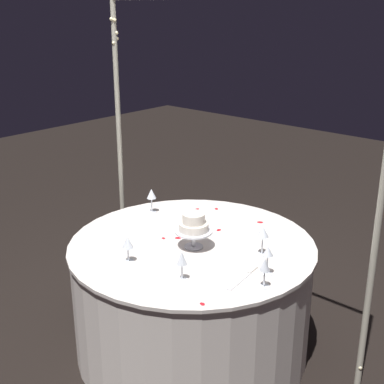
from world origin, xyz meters
The scene contains 21 objects.
ground_plane centered at (0.00, 0.00, 0.00)m, with size 12.00×12.00×0.00m, color black.
decorative_arch centered at (0.00, 0.30, 1.39)m, with size 1.99×0.06×2.12m.
main_table centered at (0.00, 0.00, 0.36)m, with size 1.46×1.46×0.72m.
tiered_cake centered at (0.05, -0.04, 0.86)m, with size 0.22×0.22×0.21m.
wine_glass_0 centered at (0.40, 0.15, 0.86)m, with size 0.07×0.07×0.17m.
wine_glass_1 centered at (0.61, -0.15, 0.84)m, with size 0.06×0.06×0.16m.
wine_glass_2 centered at (-0.53, 0.19, 0.85)m, with size 0.06×0.06×0.17m.
wine_glass_3 centered at (0.55, -0.03, 0.84)m, with size 0.06×0.06×0.16m.
wine_glass_4 centered at (0.25, -0.36, 0.84)m, with size 0.06×0.06×0.16m.
wine_glass_5 centered at (-0.10, -0.41, 0.83)m, with size 0.06×0.06×0.15m.
cake_knife centered at (0.48, -0.13, 0.73)m, with size 0.06×0.30×0.01m.
rose_petal_0 centered at (0.01, 0.25, 0.72)m, with size 0.03×0.02×0.00m, color red.
rose_petal_1 centered at (-0.32, 0.32, 0.72)m, with size 0.03×0.02×0.00m, color red.
rose_petal_2 centered at (-0.23, 0.52, 0.72)m, with size 0.03×0.02×0.00m, color red.
rose_petal_3 centered at (-0.17, -0.07, 0.72)m, with size 0.03×0.02×0.00m, color red.
rose_petal_4 centered at (0.48, -0.47, 0.72)m, with size 0.03×0.02×0.00m, color red.
rose_petal_5 centered at (-0.06, 0.11, 0.72)m, with size 0.03×0.02×0.00m, color red.
rose_petal_6 centered at (-0.33, 0.43, 0.72)m, with size 0.03×0.02×0.00m, color red.
rose_petal_7 centered at (0.13, 0.52, 0.72)m, with size 0.04×0.03×0.00m, color red.
rose_petal_8 centered at (-0.11, -0.01, 0.72)m, with size 0.04×0.03×0.00m, color red.
rose_petal_9 centered at (-0.01, 0.12, 0.72)m, with size 0.03×0.02×0.00m, color red.
Camera 1 is at (1.86, -2.11, 2.06)m, focal length 48.99 mm.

